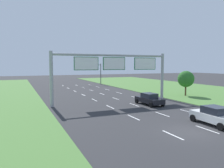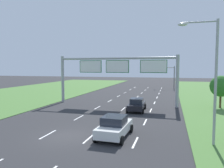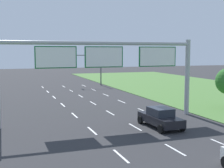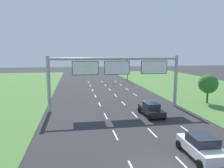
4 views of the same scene
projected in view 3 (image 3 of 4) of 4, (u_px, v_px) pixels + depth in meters
name	position (u px, v px, depth m)	size (l,w,h in m)	color
lane_dashes_inner_left	(92.00, 131.00, 23.33)	(0.14, 62.40, 0.01)	white
lane_dashes_inner_right	(135.00, 127.00, 24.48)	(0.14, 62.40, 0.01)	white
lane_dashes_slip	(174.00, 124.00, 25.64)	(0.14, 62.40, 0.01)	white
car_near_red	(160.00, 118.00, 24.34)	(2.19, 4.46, 1.55)	black
sign_gantry	(104.00, 63.00, 26.34)	(17.24, 0.44, 7.00)	#9EA0A5
traffic_light_mast	(90.00, 63.00, 53.53)	(4.76, 0.49, 5.60)	#47494F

